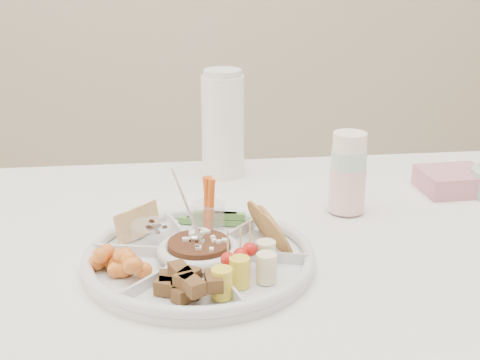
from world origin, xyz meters
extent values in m
cylinder|color=silver|center=(-0.29, -0.05, 0.78)|extent=(0.45, 0.45, 0.04)
cylinder|color=black|center=(-0.29, -0.05, 0.79)|extent=(0.12, 0.12, 0.04)
cylinder|color=silver|center=(0.02, 0.15, 0.86)|extent=(0.09, 0.09, 0.20)
cylinder|color=white|center=(-0.21, 0.40, 0.88)|extent=(0.10, 0.10, 0.25)
cube|color=#C17989|center=(0.28, 0.24, 0.78)|extent=(0.14, 0.13, 0.05)
camera|label=1|loc=(-0.34, -1.06, 1.28)|focal=50.00mm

